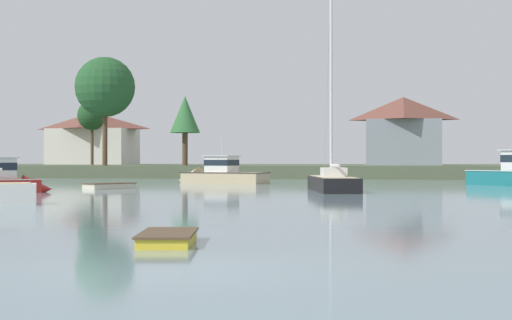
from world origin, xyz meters
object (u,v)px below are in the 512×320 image
at_px(cruiser_sand, 216,177).
at_px(dinghy_yellow, 168,240).
at_px(sailboat_black, 333,186).
at_px(dinghy_cream, 109,187).

xyz_separation_m(cruiser_sand, dinghy_yellow, (9.40, -46.08, -0.39)).
bearing_deg(dinghy_yellow, sailboat_black, 87.58).
xyz_separation_m(dinghy_yellow, sailboat_black, (1.32, 31.22, 0.20)).
distance_m(cruiser_sand, dinghy_cream, 14.45).
height_order(dinghy_cream, sailboat_black, sailboat_black).
bearing_deg(sailboat_black, dinghy_cream, 176.16).
height_order(cruiser_sand, dinghy_cream, cruiser_sand).
xyz_separation_m(cruiser_sand, sailboat_black, (10.72, -14.86, -0.19)).
bearing_deg(dinghy_cream, sailboat_black, -3.84).
bearing_deg(cruiser_sand, dinghy_yellow, -78.48).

